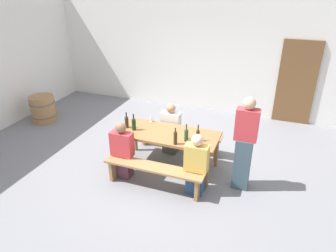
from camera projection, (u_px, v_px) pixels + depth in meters
name	position (u px, v px, depth m)	size (l,w,h in m)	color
ground_plane	(168.00, 166.00, 6.16)	(24.00, 24.00, 0.00)	slate
back_wall	(211.00, 52.00, 8.20)	(14.00, 0.20, 3.20)	silver
wooden_door	(296.00, 83.00, 7.61)	(0.90, 0.06, 2.10)	brown
tasting_table	(168.00, 137.00, 5.87)	(1.92, 0.85, 0.75)	olive
bench_near	(154.00, 171.00, 5.40)	(1.82, 0.30, 0.45)	#9E7247
bench_far	(180.00, 135.00, 6.62)	(1.82, 0.30, 0.45)	#9E7247
wine_bottle_0	(134.00, 124.00, 5.91)	(0.08, 0.08, 0.33)	#143319
wine_bottle_1	(198.00, 135.00, 5.51)	(0.06, 0.06, 0.32)	#332814
wine_bottle_2	(127.00, 122.00, 6.00)	(0.07, 0.07, 0.32)	#332814
wine_bottle_3	(186.00, 135.00, 5.51)	(0.07, 0.07, 0.33)	#234C2D
wine_bottle_4	(175.00, 138.00, 5.40)	(0.07, 0.07, 0.32)	#332814
wine_glass_0	(186.00, 132.00, 5.59)	(0.06, 0.06, 0.18)	silver
wine_glass_1	(151.00, 117.00, 6.25)	(0.07, 0.07, 0.14)	silver
seated_guest_near_0	(122.00, 151.00, 5.66)	(0.41, 0.24, 1.11)	#542C39
seated_guest_near_1	(196.00, 166.00, 5.22)	(0.39, 0.24, 1.13)	navy
seated_guest_far_0	(171.00, 130.00, 6.46)	(0.40, 0.24, 1.11)	#495345
standing_host	(244.00, 146.00, 5.22)	(0.37, 0.24, 1.71)	#3B515D
wine_barrel	(43.00, 109.00, 7.96)	(0.64, 0.64, 0.69)	#9E7247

